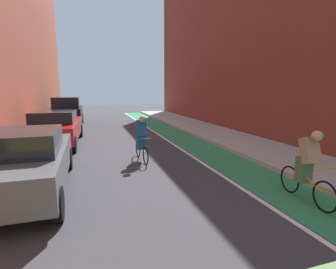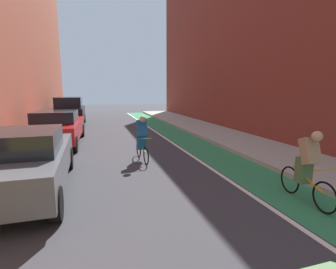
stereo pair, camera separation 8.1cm
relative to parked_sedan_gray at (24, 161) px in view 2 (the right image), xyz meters
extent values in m
plane|color=#38383D|center=(2.86, 2.91, -0.79)|extent=(73.32, 73.32, 0.00)
cube|color=#2D8451|center=(5.97, 4.91, -0.78)|extent=(1.60, 33.33, 0.00)
cube|color=white|center=(5.07, 4.91, -0.78)|extent=(0.12, 33.33, 0.00)
cube|color=#A8A59E|center=(8.14, 4.91, -0.72)|extent=(2.75, 33.33, 0.14)
cube|color=brown|center=(10.72, 6.91, 5.31)|extent=(2.40, 29.33, 12.18)
cube|color=#595B60|center=(0.00, 0.05, -0.11)|extent=(1.91, 4.55, 0.70)
cube|color=black|center=(0.00, -0.18, 0.47)|extent=(1.64, 1.92, 0.55)
cylinder|color=black|center=(-0.86, 1.74, -0.46)|extent=(0.23, 0.66, 0.66)
cylinder|color=black|center=(0.80, 1.77, -0.46)|extent=(0.23, 0.66, 0.66)
cylinder|color=black|center=(0.86, -1.64, -0.46)|extent=(0.23, 0.66, 0.66)
cube|color=red|center=(0.00, 5.80, -0.11)|extent=(2.09, 4.82, 0.70)
cube|color=black|center=(-0.01, 5.56, 0.47)|extent=(1.77, 2.05, 0.55)
cylinder|color=black|center=(-0.82, 7.66, -0.46)|extent=(0.24, 0.67, 0.66)
cylinder|color=black|center=(0.95, 7.60, -0.46)|extent=(0.24, 0.67, 0.66)
cylinder|color=black|center=(-0.95, 4.01, -0.46)|extent=(0.24, 0.67, 0.66)
cylinder|color=black|center=(0.82, 3.94, -0.46)|extent=(0.24, 0.67, 0.66)
cube|color=black|center=(0.00, 12.33, 0.02)|extent=(1.86, 4.39, 0.95)
cube|color=black|center=(0.00, 12.11, 0.82)|extent=(1.64, 2.63, 0.75)
cylinder|color=black|center=(-0.85, 13.97, -0.46)|extent=(0.22, 0.66, 0.66)
cylinder|color=black|center=(0.84, 13.98, -0.46)|extent=(0.22, 0.66, 0.66)
cylinder|color=black|center=(-0.84, 10.69, -0.46)|extent=(0.22, 0.66, 0.66)
cylinder|color=black|center=(0.85, 10.70, -0.46)|extent=(0.22, 0.66, 0.66)
torus|color=black|center=(5.93, -2.77, -0.46)|extent=(0.09, 0.64, 0.64)
torus|color=black|center=(6.02, -1.73, -0.46)|extent=(0.09, 0.64, 0.64)
cylinder|color=gold|center=(5.98, -2.25, -0.24)|extent=(0.11, 0.96, 0.33)
cylinder|color=gold|center=(5.99, -2.07, -0.16)|extent=(0.05, 0.12, 0.55)
cylinder|color=gold|center=(5.94, -2.70, 0.09)|extent=(0.48, 0.06, 0.02)
cube|color=#4C7247|center=(5.98, -2.15, -0.09)|extent=(0.30, 0.26, 0.56)
cube|color=tan|center=(5.97, -2.28, 0.37)|extent=(0.35, 0.42, 0.60)
sphere|color=tan|center=(5.96, -2.43, 0.71)|extent=(0.22, 0.22, 0.22)
torus|color=black|center=(3.19, 1.52, -0.48)|extent=(0.08, 0.62, 0.61)
torus|color=black|center=(3.13, 2.57, -0.48)|extent=(0.08, 0.62, 0.61)
cylinder|color=#338C3F|center=(3.16, 2.05, -0.26)|extent=(0.10, 0.96, 0.33)
cylinder|color=#338C3F|center=(3.15, 2.23, -0.18)|extent=(0.04, 0.12, 0.55)
cylinder|color=#338C3F|center=(3.19, 1.60, 0.07)|extent=(0.48, 0.05, 0.02)
cube|color=#1E598C|center=(3.15, 2.15, -0.11)|extent=(0.29, 0.26, 0.56)
cube|color=#1E598C|center=(3.16, 2.02, 0.35)|extent=(0.34, 0.42, 0.60)
sphere|color=tan|center=(3.17, 1.87, 0.69)|extent=(0.22, 0.22, 0.22)
camera|label=1|loc=(1.56, -6.49, 1.62)|focal=27.40mm
camera|label=2|loc=(1.64, -6.51, 1.62)|focal=27.40mm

